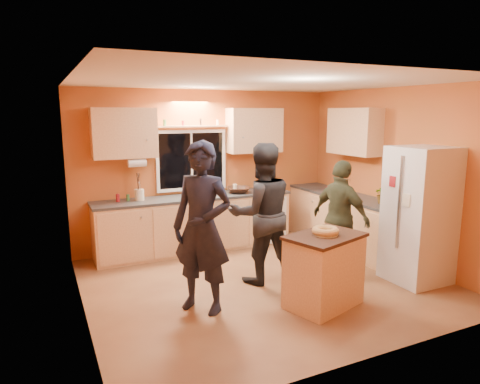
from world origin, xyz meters
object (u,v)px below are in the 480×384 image
person_left (202,228)px  person_right (341,218)px  island (324,270)px  refrigerator (419,215)px  person_center (262,214)px

person_left → person_right: 2.14m
person_right → island: bearing=120.5°
refrigerator → person_center: bearing=155.2°
person_left → person_center: 1.11m
person_left → person_center: bearing=73.7°
island → person_center: person_center is taller
person_left → person_right: size_ratio=1.21×
person_center → refrigerator: bearing=163.9°
refrigerator → person_center: 2.08m
island → person_left: person_left is taller
island → person_left: size_ratio=0.53×
island → person_right: size_ratio=0.64×
person_center → person_left: bearing=33.8°
island → refrigerator: bearing=-13.4°
island → person_left: 1.50m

